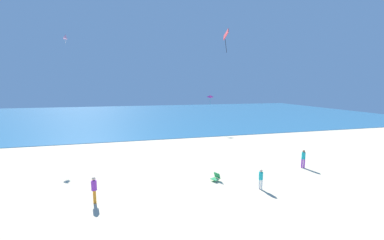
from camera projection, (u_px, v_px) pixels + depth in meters
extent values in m
plane|color=beige|center=(186.00, 182.00, 18.51)|extent=(120.00, 120.00, 0.00)
cube|color=teal|center=(145.00, 115.00, 61.96)|extent=(120.00, 60.00, 0.05)
cube|color=#2D9956|center=(215.00, 179.00, 18.68)|extent=(0.69, 0.73, 0.03)
cube|color=#2D9956|center=(217.00, 175.00, 18.82)|extent=(0.42, 0.59, 0.45)
cylinder|color=#B7B7BC|center=(216.00, 182.00, 18.38)|extent=(0.02, 0.02, 0.17)
cylinder|color=#B7B7BC|center=(211.00, 179.00, 18.80)|extent=(0.02, 0.02, 0.17)
cylinder|color=purple|center=(304.00, 164.00, 21.67)|extent=(0.14, 0.14, 0.81)
cylinder|color=purple|center=(302.00, 163.00, 21.72)|extent=(0.14, 0.14, 0.81)
cylinder|color=#19ADB2|center=(304.00, 156.00, 21.59)|extent=(0.44, 0.44, 0.61)
sphere|color=#846047|center=(304.00, 151.00, 21.54)|extent=(0.22, 0.22, 0.22)
cylinder|color=orange|center=(94.00, 196.00, 15.23)|extent=(0.15, 0.15, 0.83)
cylinder|color=orange|center=(95.00, 197.00, 15.08)|extent=(0.15, 0.15, 0.83)
cylinder|color=purple|center=(94.00, 185.00, 15.06)|extent=(0.43, 0.43, 0.62)
sphere|color=beige|center=(94.00, 179.00, 15.00)|extent=(0.23, 0.23, 0.23)
cylinder|color=white|center=(262.00, 185.00, 17.10)|extent=(0.13, 0.13, 0.72)
cylinder|color=white|center=(260.00, 184.00, 17.22)|extent=(0.13, 0.13, 0.72)
cylinder|color=#19ADB2|center=(261.00, 176.00, 17.07)|extent=(0.39, 0.39, 0.54)
sphere|color=beige|center=(261.00, 171.00, 17.02)|extent=(0.20, 0.20, 0.20)
cone|color=pink|center=(65.00, 37.00, 29.51)|extent=(0.69, 0.73, 0.64)
cylinder|color=white|center=(66.00, 41.00, 29.58)|extent=(0.09, 0.13, 0.65)
cube|color=red|center=(226.00, 34.00, 16.87)|extent=(0.40, 0.89, 0.83)
cylinder|color=black|center=(226.00, 46.00, 16.97)|extent=(0.19, 0.10, 0.92)
pyramid|color=#DB3DA8|center=(210.00, 96.00, 38.92)|extent=(0.98, 0.86, 0.49)
cylinder|color=#1EADAD|center=(210.00, 102.00, 39.11)|extent=(0.05, 0.08, 0.87)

